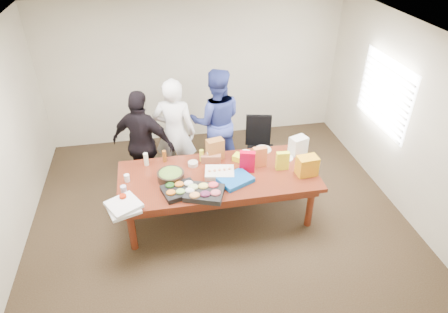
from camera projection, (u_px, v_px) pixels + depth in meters
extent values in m
cube|color=#47301E|center=(219.00, 215.00, 6.04)|extent=(5.50, 5.00, 0.02)
cube|color=white|center=(217.00, 36.00, 4.55)|extent=(5.50, 5.00, 0.02)
cube|color=beige|center=(194.00, 71.00, 7.35)|extent=(5.50, 0.04, 2.70)
cube|color=beige|center=(271.00, 291.00, 3.23)|extent=(5.50, 0.04, 2.70)
cube|color=beige|center=(405.00, 120.00, 5.72)|extent=(0.04, 5.00, 2.70)
cube|color=white|center=(384.00, 94.00, 6.13)|extent=(0.03, 1.40, 1.10)
cube|color=beige|center=(382.00, 94.00, 6.12)|extent=(0.04, 1.36, 1.00)
cube|color=#4C1C0F|center=(218.00, 195.00, 5.82)|extent=(2.80, 1.20, 0.75)
cube|color=black|center=(261.00, 150.00, 6.63)|extent=(0.61, 0.61, 1.00)
imported|color=silver|center=(175.00, 133.00, 6.29)|extent=(0.76, 0.60, 1.83)
imported|color=#303E91|center=(216.00, 121.00, 6.62)|extent=(0.95, 0.78, 1.83)
imported|color=black|center=(143.00, 144.00, 6.10)|extent=(1.10, 0.84, 1.74)
cube|color=black|center=(180.00, 191.00, 5.26)|extent=(0.53, 0.46, 0.07)
cube|color=black|center=(204.00, 193.00, 5.21)|extent=(0.60, 0.53, 0.08)
cube|color=white|center=(220.00, 173.00, 5.60)|extent=(0.45, 0.37, 0.07)
cylinder|color=black|center=(171.00, 176.00, 5.49)|extent=(0.48, 0.48, 0.12)
cube|color=blue|center=(235.00, 180.00, 5.46)|extent=(0.54, 0.48, 0.07)
cube|color=red|center=(247.00, 162.00, 5.61)|extent=(0.23, 0.15, 0.32)
cube|color=yellow|center=(282.00, 161.00, 5.67)|extent=(0.19, 0.09, 0.28)
cube|color=orange|center=(260.00, 157.00, 5.73)|extent=(0.20, 0.10, 0.31)
cylinder|color=white|center=(210.00, 156.00, 5.90)|extent=(0.10, 0.10, 0.14)
cylinder|color=yellow|center=(202.00, 156.00, 5.87)|extent=(0.07, 0.07, 0.19)
cylinder|color=brown|center=(164.00, 156.00, 5.85)|extent=(0.07, 0.07, 0.18)
cylinder|color=white|center=(146.00, 159.00, 5.77)|extent=(0.08, 0.08, 0.20)
cube|color=yellow|center=(242.00, 158.00, 5.89)|extent=(0.30, 0.29, 0.09)
cube|color=#94593C|center=(211.00, 158.00, 5.87)|extent=(0.31, 0.18, 0.12)
cube|color=#955C2A|center=(215.00, 149.00, 5.88)|extent=(0.27, 0.20, 0.32)
cylinder|color=#AA2104|center=(123.00, 199.00, 5.07)|extent=(0.11, 0.11, 0.12)
cylinder|color=silver|center=(124.00, 190.00, 5.25)|extent=(0.08, 0.08, 0.11)
cylinder|color=white|center=(127.00, 178.00, 5.47)|extent=(0.09, 0.09, 0.10)
cube|color=silver|center=(123.00, 208.00, 4.98)|extent=(0.47, 0.47, 0.04)
cube|color=white|center=(124.00, 205.00, 4.97)|extent=(0.51, 0.51, 0.04)
cylinder|color=white|center=(285.00, 157.00, 5.98)|extent=(0.30, 0.30, 0.01)
cylinder|color=silver|center=(263.00, 149.00, 6.17)|extent=(0.32, 0.32, 0.02)
cylinder|color=white|center=(246.00, 154.00, 6.02)|extent=(0.16, 0.16, 0.06)
cylinder|color=beige|center=(193.00, 164.00, 5.80)|extent=(0.18, 0.18, 0.06)
cube|color=silver|center=(298.00, 145.00, 6.03)|extent=(0.30, 0.25, 0.27)
cube|color=orange|center=(307.00, 166.00, 5.56)|extent=(0.30, 0.22, 0.28)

